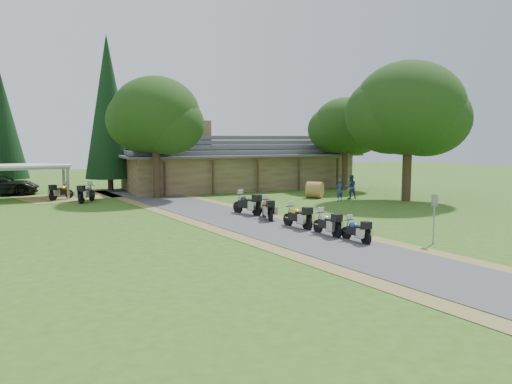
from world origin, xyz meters
name	(u,v)px	position (x,y,z in m)	size (l,w,h in m)	color
ground	(316,242)	(0.00, 0.00, 0.00)	(120.00, 120.00, 0.00)	#355417
driveway	(267,228)	(-0.50, 4.00, 0.00)	(46.00, 46.00, 0.00)	#404043
lodge	(238,162)	(6.00, 24.00, 2.45)	(21.40, 9.40, 4.90)	brown
carport	(27,182)	(-11.80, 22.57, 1.31)	(6.05, 4.04, 2.62)	silver
car_dark_suv	(0,180)	(-13.83, 26.25, 1.22)	(6.35, 2.70, 2.43)	black
motorcycle_row_a	(356,229)	(1.57, -0.80, 0.57)	(1.67, 0.55, 1.15)	#243396
motorcycle_row_b	(327,222)	(1.21, 1.00, 0.63)	(1.85, 0.60, 1.27)	#A0A4A8
motorcycle_row_c	(298,215)	(0.88, 3.31, 0.66)	(1.93, 0.63, 1.32)	gold
motorcycle_row_d	(267,208)	(0.65, 6.41, 0.67)	(1.95, 0.64, 1.33)	#D34425
motorcycle_row_e	(247,203)	(0.34, 8.59, 0.72)	(2.10, 0.69, 1.44)	black
motorcycle_carport_a	(61,191)	(-9.51, 21.13, 0.67)	(1.96, 0.64, 1.34)	#D89900
motorcycle_carport_b	(87,192)	(-7.92, 18.75, 0.73)	(2.12, 0.69, 1.45)	gray
person_a	(340,188)	(9.10, 11.80, 0.94)	(0.54, 0.39, 1.89)	navy
person_b	(351,185)	(10.73, 12.70, 1.06)	(0.61, 0.44, 2.13)	navy
hay_bale	(315,190)	(8.42, 14.16, 0.63)	(1.26, 1.26, 1.16)	olive
sign_post	(434,219)	(4.39, -2.55, 1.10)	(0.40, 0.07, 2.20)	gray
oak_lodge_left	(156,131)	(-2.74, 18.97, 5.15)	(6.76, 6.76, 10.30)	black
oak_lodge_right	(345,138)	(14.20, 18.61, 4.64)	(5.78, 5.78, 9.29)	black
oak_driveway	(408,126)	(13.71, 9.95, 5.46)	(8.05, 8.05, 10.92)	black
cedar_near	(108,113)	(-5.17, 26.28, 6.77)	(4.23, 4.23, 13.54)	black
cedar_far	(3,131)	(-13.62, 30.10, 5.19)	(4.00, 4.00, 10.39)	black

